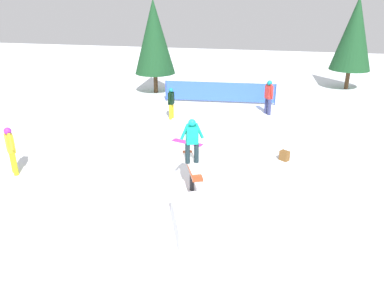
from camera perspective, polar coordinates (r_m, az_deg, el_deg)
ground_plane at (r=11.03m, az=-0.00°, el=-7.00°), size 60.00×60.00×0.00m
rail_feature at (r=10.71m, az=-0.00°, el=-3.72°), size 1.94×0.97×0.85m
snow_kicker_ramp at (r=9.16m, az=2.07°, el=-11.48°), size 2.22×2.05×0.59m
main_rider_on_rail at (r=10.39m, az=-0.00°, el=0.24°), size 1.42×0.83×1.33m
bystander_black at (r=17.06m, az=-3.19°, el=6.48°), size 0.60×0.23×1.43m
bystander_red at (r=18.03m, az=11.60°, el=7.26°), size 0.63×0.46×1.62m
bystander_yellow at (r=12.93m, az=-25.88°, el=-0.58°), size 0.51×0.53×1.55m
loose_snowboard_magenta at (r=14.41m, az=-0.73°, el=0.23°), size 0.66×1.29×0.02m
backpack_on_snow at (r=13.23m, az=13.90°, el=-1.74°), size 0.35×0.37×0.34m
safety_fence at (r=19.69m, az=4.22°, el=7.94°), size 0.43×5.75×1.10m
pine_tree_near at (r=24.18m, az=23.51°, el=15.15°), size 2.32×2.32×5.28m
pine_tree_far at (r=21.54m, az=-5.80°, el=15.93°), size 2.26×2.26×5.15m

